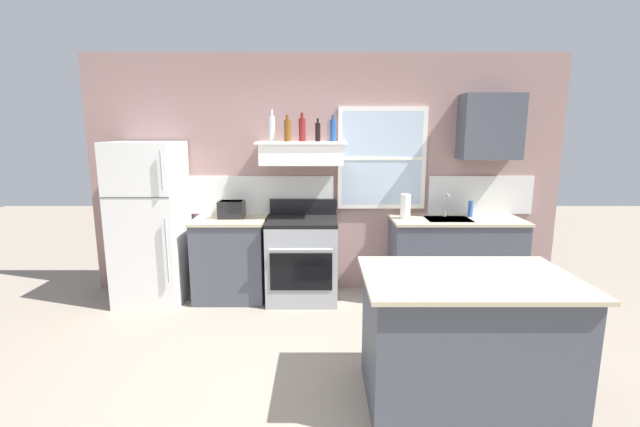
% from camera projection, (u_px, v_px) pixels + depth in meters
% --- Properties ---
extents(ground_plane, '(16.00, 16.00, 0.00)m').
position_uv_depth(ground_plane, '(327.00, 398.00, 3.05)').
color(ground_plane, gray).
extents(back_wall, '(5.40, 0.11, 2.70)m').
position_uv_depth(back_wall, '(327.00, 175.00, 4.98)').
color(back_wall, gray).
rests_on(back_wall, ground_plane).
extents(refrigerator, '(0.70, 0.72, 1.75)m').
position_uv_depth(refrigerator, '(150.00, 223.00, 4.69)').
color(refrigerator, white).
rests_on(refrigerator, ground_plane).
extents(counter_left_of_stove, '(0.79, 0.63, 0.91)m').
position_uv_depth(counter_left_of_stove, '(231.00, 258.00, 4.83)').
color(counter_left_of_stove, '#474C56').
rests_on(counter_left_of_stove, ground_plane).
extents(toaster, '(0.30, 0.20, 0.19)m').
position_uv_depth(toaster, '(231.00, 209.00, 4.76)').
color(toaster, black).
rests_on(toaster, counter_left_of_stove).
extents(stove_range, '(0.76, 0.69, 1.09)m').
position_uv_depth(stove_range, '(302.00, 259.00, 4.79)').
color(stove_range, '#9EA0A5').
rests_on(stove_range, ground_plane).
extents(range_hood_shelf, '(0.96, 0.52, 0.24)m').
position_uv_depth(range_hood_shelf, '(301.00, 153.00, 4.67)').
color(range_hood_shelf, white).
extents(bottle_clear_tall, '(0.06, 0.06, 0.34)m').
position_uv_depth(bottle_clear_tall, '(272.00, 128.00, 4.67)').
color(bottle_clear_tall, silver).
rests_on(bottle_clear_tall, range_hood_shelf).
extents(bottle_amber_wine, '(0.07, 0.07, 0.28)m').
position_uv_depth(bottle_amber_wine, '(287.00, 130.00, 4.62)').
color(bottle_amber_wine, brown).
rests_on(bottle_amber_wine, range_hood_shelf).
extents(bottle_red_label_wine, '(0.07, 0.07, 0.31)m').
position_uv_depth(bottle_red_label_wine, '(302.00, 129.00, 4.66)').
color(bottle_red_label_wine, maroon).
rests_on(bottle_red_label_wine, range_hood_shelf).
extents(bottle_balsamic_dark, '(0.06, 0.06, 0.24)m').
position_uv_depth(bottle_balsamic_dark, '(317.00, 132.00, 4.63)').
color(bottle_balsamic_dark, black).
rests_on(bottle_balsamic_dark, range_hood_shelf).
extents(bottle_blue_liqueur, '(0.07, 0.07, 0.28)m').
position_uv_depth(bottle_blue_liqueur, '(332.00, 130.00, 4.64)').
color(bottle_blue_liqueur, '#1E478C').
rests_on(bottle_blue_liqueur, range_hood_shelf).
extents(counter_right_with_sink, '(1.43, 0.63, 0.91)m').
position_uv_depth(counter_right_with_sink, '(454.00, 258.00, 4.83)').
color(counter_right_with_sink, '#474C56').
rests_on(counter_right_with_sink, ground_plane).
extents(sink_faucet, '(0.03, 0.17, 0.28)m').
position_uv_depth(sink_faucet, '(446.00, 201.00, 4.81)').
color(sink_faucet, silver).
rests_on(sink_faucet, counter_right_with_sink).
extents(paper_towel_roll, '(0.11, 0.11, 0.27)m').
position_uv_depth(paper_towel_roll, '(405.00, 206.00, 4.72)').
color(paper_towel_roll, white).
rests_on(paper_towel_roll, counter_right_with_sink).
extents(dish_soap_bottle, '(0.06, 0.06, 0.18)m').
position_uv_depth(dish_soap_bottle, '(470.00, 209.00, 4.82)').
color(dish_soap_bottle, blue).
rests_on(dish_soap_bottle, counter_right_with_sink).
extents(kitchen_island, '(1.40, 0.90, 0.91)m').
position_uv_depth(kitchen_island, '(464.00, 339.00, 2.95)').
color(kitchen_island, '#474C56').
rests_on(kitchen_island, ground_plane).
extents(upper_cabinet_right, '(0.64, 0.32, 0.70)m').
position_uv_depth(upper_cabinet_right, '(490.00, 127.00, 4.70)').
color(upper_cabinet_right, '#474C56').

